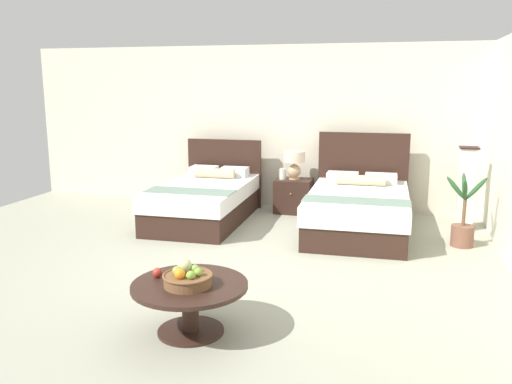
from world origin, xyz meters
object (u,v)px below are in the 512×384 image
at_px(fruit_bowl, 187,277).
at_px(bed_near_corner, 358,209).
at_px(potted_palm, 463,226).
at_px(bed_near_window, 205,200).
at_px(nightstand, 294,196).
at_px(vase, 283,174).
at_px(table_lamp, 294,162).
at_px(coffee_table, 190,297).
at_px(floor_lamp_corner, 466,188).
at_px(loose_apple, 157,273).

bearing_deg(fruit_bowl, bed_near_corner, 73.11).
xyz_separation_m(fruit_bowl, potted_palm, (2.41, 3.20, -0.24)).
xyz_separation_m(bed_near_window, nightstand, (1.18, 0.87, -0.05)).
distance_m(bed_near_window, nightstand, 1.46).
height_order(bed_near_window, vase, bed_near_window).
bearing_deg(vase, nightstand, 13.15).
bearing_deg(table_lamp, nightstand, -90.00).
distance_m(bed_near_window, vase, 1.34).
relative_size(table_lamp, coffee_table, 0.46).
bearing_deg(potted_palm, table_lamp, 153.80).
height_order(bed_near_window, potted_palm, bed_near_window).
distance_m(nightstand, coffee_table, 4.33).
height_order(bed_near_window, fruit_bowl, bed_near_window).
xyz_separation_m(bed_near_window, fruit_bowl, (1.20, -3.51, 0.19)).
relative_size(nightstand, table_lamp, 1.28).
bearing_deg(fruit_bowl, nightstand, 90.25).
relative_size(bed_near_corner, table_lamp, 4.99).
xyz_separation_m(nightstand, fruit_bowl, (0.02, -4.38, 0.23)).
distance_m(bed_near_corner, table_lamp, 1.48).
bearing_deg(fruit_bowl, bed_near_window, 108.80).
relative_size(bed_near_window, table_lamp, 5.00).
height_order(table_lamp, vase, table_lamp).
height_order(bed_near_corner, potted_palm, bed_near_corner).
bearing_deg(coffee_table, floor_lamp_corner, 58.08).
relative_size(bed_near_window, coffee_table, 2.30).
bearing_deg(floor_lamp_corner, nightstand, 173.03).
distance_m(loose_apple, floor_lamp_corner, 4.87).
bearing_deg(vase, coffee_table, -87.47).
bearing_deg(fruit_bowl, potted_palm, 53.06).
height_order(nightstand, floor_lamp_corner, floor_lamp_corner).
bearing_deg(table_lamp, fruit_bowl, -89.75).
height_order(fruit_bowl, loose_apple, fruit_bowl).
relative_size(bed_near_corner, vase, 12.93).
distance_m(nightstand, floor_lamp_corner, 2.56).
xyz_separation_m(nightstand, vase, (-0.17, -0.04, 0.35)).
height_order(bed_near_window, floor_lamp_corner, floor_lamp_corner).
distance_m(coffee_table, fruit_bowl, 0.19).
relative_size(vase, loose_apple, 2.07).
height_order(loose_apple, potted_palm, potted_palm).
bearing_deg(fruit_bowl, floor_lamp_corner, 58.38).
xyz_separation_m(bed_near_window, vase, (1.01, 0.83, 0.31)).
relative_size(loose_apple, potted_palm, 0.09).
bearing_deg(loose_apple, nightstand, 86.02).
height_order(coffee_table, loose_apple, loose_apple).
bearing_deg(loose_apple, fruit_bowl, -18.07).
bearing_deg(floor_lamp_corner, bed_near_window, -171.42).
height_order(bed_near_corner, vase, bed_near_corner).
xyz_separation_m(nightstand, coffee_table, (0.02, -4.33, 0.05)).
xyz_separation_m(fruit_bowl, loose_apple, (-0.32, 0.10, -0.03)).
xyz_separation_m(table_lamp, potted_palm, (2.43, -1.20, -0.55)).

